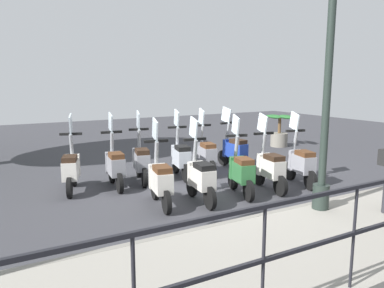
{
  "coord_description": "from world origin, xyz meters",
  "views": [
    {
      "loc": [
        -6.45,
        4.23,
        2.22
      ],
      "look_at": [
        0.2,
        0.5,
        0.9
      ],
      "focal_mm": 35.0,
      "sensor_mm": 36.0,
      "label": 1
    }
  ],
  "objects_px": {
    "lamp_post_near": "(327,90)",
    "scooter_far_3": "(141,160)",
    "scooter_far_4": "(115,165)",
    "scooter_far_1": "(206,154)",
    "potted_palm": "(279,133)",
    "scooter_near_0": "(301,163)",
    "scooter_far_2": "(181,157)",
    "scooter_near_2": "(241,171)",
    "scooter_near_4": "(160,180)",
    "scooter_far_5": "(71,168)",
    "scooter_near_3": "(201,177)",
    "scooter_near_1": "(270,167)",
    "scooter_far_0": "(234,150)"
  },
  "relations": [
    {
      "from": "scooter_near_2",
      "to": "scooter_near_4",
      "type": "xyz_separation_m",
      "value": [
        0.16,
        1.63,
        0.0
      ]
    },
    {
      "from": "scooter_near_3",
      "to": "scooter_far_0",
      "type": "distance_m",
      "value": 2.8
    },
    {
      "from": "scooter_far_2",
      "to": "scooter_far_3",
      "type": "height_order",
      "value": "same"
    },
    {
      "from": "scooter_far_4",
      "to": "scooter_far_1",
      "type": "bearing_deg",
      "value": -81.13
    },
    {
      "from": "lamp_post_near",
      "to": "scooter_near_3",
      "type": "distance_m",
      "value": 2.6
    },
    {
      "from": "lamp_post_near",
      "to": "scooter_near_0",
      "type": "bearing_deg",
      "value": -35.75
    },
    {
      "from": "scooter_near_4",
      "to": "scooter_far_4",
      "type": "height_order",
      "value": "same"
    },
    {
      "from": "scooter_near_3",
      "to": "scooter_far_3",
      "type": "xyz_separation_m",
      "value": [
        1.82,
        0.42,
        0.0
      ]
    },
    {
      "from": "scooter_near_3",
      "to": "scooter_far_4",
      "type": "height_order",
      "value": "same"
    },
    {
      "from": "scooter_near_4",
      "to": "scooter_far_5",
      "type": "distance_m",
      "value": 2.04
    },
    {
      "from": "scooter_near_0",
      "to": "scooter_far_5",
      "type": "height_order",
      "value": "same"
    },
    {
      "from": "scooter_near_0",
      "to": "scooter_far_1",
      "type": "relative_size",
      "value": 1.0
    },
    {
      "from": "scooter_far_0",
      "to": "scooter_far_1",
      "type": "distance_m",
      "value": 0.9
    },
    {
      "from": "scooter_far_0",
      "to": "scooter_far_1",
      "type": "xyz_separation_m",
      "value": [
        -0.1,
        0.89,
        0.0
      ]
    },
    {
      "from": "scooter_near_2",
      "to": "scooter_far_1",
      "type": "xyz_separation_m",
      "value": [
        1.76,
        -0.28,
        0.0
      ]
    },
    {
      "from": "scooter_near_2",
      "to": "scooter_far_0",
      "type": "distance_m",
      "value": 2.21
    },
    {
      "from": "scooter_far_2",
      "to": "scooter_near_4",
      "type": "bearing_deg",
      "value": 153.79
    },
    {
      "from": "scooter_near_0",
      "to": "scooter_far_0",
      "type": "height_order",
      "value": "same"
    },
    {
      "from": "scooter_near_1",
      "to": "scooter_far_1",
      "type": "distance_m",
      "value": 1.84
    },
    {
      "from": "scooter_far_0",
      "to": "scooter_far_4",
      "type": "height_order",
      "value": "same"
    },
    {
      "from": "lamp_post_near",
      "to": "scooter_far_5",
      "type": "height_order",
      "value": "lamp_post_near"
    },
    {
      "from": "scooter_near_4",
      "to": "scooter_far_2",
      "type": "xyz_separation_m",
      "value": [
        1.58,
        -1.23,
        0.0
      ]
    },
    {
      "from": "scooter_far_2",
      "to": "scooter_far_5",
      "type": "distance_m",
      "value": 2.41
    },
    {
      "from": "scooter_far_4",
      "to": "scooter_near_1",
      "type": "bearing_deg",
      "value": -116.1
    },
    {
      "from": "scooter_near_2",
      "to": "scooter_far_0",
      "type": "xyz_separation_m",
      "value": [
        1.86,
        -1.18,
        0.0
      ]
    },
    {
      "from": "scooter_far_0",
      "to": "potted_palm",
      "type": "bearing_deg",
      "value": -64.16
    },
    {
      "from": "lamp_post_near",
      "to": "scooter_far_3",
      "type": "bearing_deg",
      "value": 27.0
    },
    {
      "from": "scooter_near_0",
      "to": "scooter_far_3",
      "type": "relative_size",
      "value": 1.0
    },
    {
      "from": "scooter_near_3",
      "to": "scooter_far_1",
      "type": "bearing_deg",
      "value": -26.92
    },
    {
      "from": "scooter_near_3",
      "to": "scooter_near_1",
      "type": "bearing_deg",
      "value": -83.93
    },
    {
      "from": "scooter_near_1",
      "to": "scooter_near_4",
      "type": "distance_m",
      "value": 2.33
    },
    {
      "from": "scooter_near_4",
      "to": "scooter_far_4",
      "type": "distance_m",
      "value": 1.55
    },
    {
      "from": "potted_palm",
      "to": "scooter_near_1",
      "type": "bearing_deg",
      "value": 135.68
    },
    {
      "from": "scooter_near_1",
      "to": "scooter_far_0",
      "type": "bearing_deg",
      "value": -4.94
    },
    {
      "from": "scooter_near_0",
      "to": "potted_palm",
      "type": "bearing_deg",
      "value": -22.28
    },
    {
      "from": "scooter_near_2",
      "to": "scooter_near_4",
      "type": "height_order",
      "value": "same"
    },
    {
      "from": "scooter_far_3",
      "to": "scooter_far_1",
      "type": "bearing_deg",
      "value": -78.81
    },
    {
      "from": "scooter_near_0",
      "to": "scooter_far_4",
      "type": "distance_m",
      "value": 3.89
    },
    {
      "from": "scooter_near_3",
      "to": "scooter_far_5",
      "type": "height_order",
      "value": "same"
    },
    {
      "from": "scooter_near_3",
      "to": "scooter_far_4",
      "type": "xyz_separation_m",
      "value": [
        1.68,
        1.05,
        0.0
      ]
    },
    {
      "from": "lamp_post_near",
      "to": "scooter_near_1",
      "type": "distance_m",
      "value": 2.24
    },
    {
      "from": "potted_palm",
      "to": "scooter_near_3",
      "type": "bearing_deg",
      "value": 125.25
    },
    {
      "from": "scooter_near_0",
      "to": "scooter_near_1",
      "type": "bearing_deg",
      "value": 103.6
    },
    {
      "from": "lamp_post_near",
      "to": "potted_palm",
      "type": "xyz_separation_m",
      "value": [
        5.3,
        -3.93,
        -1.62
      ]
    },
    {
      "from": "scooter_far_2",
      "to": "scooter_far_3",
      "type": "relative_size",
      "value": 1.0
    },
    {
      "from": "lamp_post_near",
      "to": "scooter_near_3",
      "type": "xyz_separation_m",
      "value": [
        1.59,
        1.32,
        -1.58
      ]
    },
    {
      "from": "potted_palm",
      "to": "scooter_near_0",
      "type": "height_order",
      "value": "scooter_near_0"
    },
    {
      "from": "scooter_far_4",
      "to": "scooter_far_5",
      "type": "relative_size",
      "value": 1.0
    },
    {
      "from": "scooter_near_2",
      "to": "scooter_far_0",
      "type": "relative_size",
      "value": 1.0
    },
    {
      "from": "scooter_far_1",
      "to": "scooter_far_4",
      "type": "relative_size",
      "value": 1.0
    }
  ]
}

